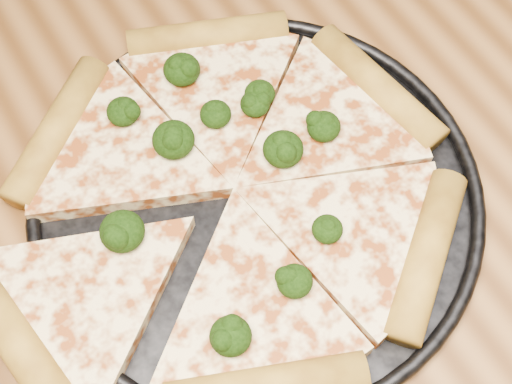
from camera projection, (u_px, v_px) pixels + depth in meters
dining_table at (191, 259)px, 0.66m from camera, size 1.20×0.90×0.75m
pizza_pan at (256, 197)px, 0.57m from camera, size 0.35×0.35×0.02m
pizza at (227, 195)px, 0.56m from camera, size 0.38×0.36×0.03m
broccoli_florets at (219, 164)px, 0.56m from camera, size 0.21×0.24×0.02m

